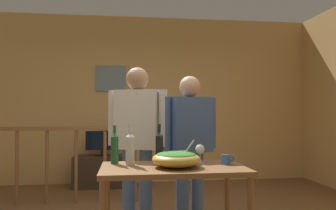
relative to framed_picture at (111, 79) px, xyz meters
name	(u,v)px	position (x,y,z in m)	size (l,w,h in m)	color
back_wall	(141,99)	(0.52, 0.06, -0.35)	(6.12, 0.10, 2.88)	tan
framed_picture	(111,79)	(0.00, 0.00, 0.00)	(0.51, 0.03, 0.44)	slate
stair_railing	(63,155)	(-0.57, -1.21, -1.15)	(2.74, 0.10, 1.07)	brown
tv_console	(102,171)	(-0.13, -0.29, -1.54)	(0.90, 0.40, 0.50)	#38281E
flat_screen_tv	(102,141)	(-0.13, -0.32, -1.05)	(0.51, 0.12, 0.40)	black
serving_table	(173,177)	(0.65, -3.07, -1.11)	(1.18, 0.67, 0.77)	brown
salad_bowl	(176,158)	(0.66, -3.12, -0.95)	(0.39, 0.39, 0.22)	gold
wine_glass	(200,150)	(0.91, -2.91, -0.91)	(0.08, 0.08, 0.16)	silver
wine_bottle_dark	(159,146)	(0.56, -2.81, -0.88)	(0.07, 0.07, 0.34)	black
wine_bottle_green	(115,148)	(0.16, -2.87, -0.88)	(0.07, 0.07, 0.33)	#1E5628
wine_bottle_clear	(130,148)	(0.29, -2.97, -0.88)	(0.08, 0.08, 0.35)	silver
mug_blue	(226,159)	(1.11, -3.03, -0.98)	(0.12, 0.08, 0.09)	#3866B2
mug_white	(182,156)	(0.77, -2.82, -0.97)	(0.12, 0.09, 0.10)	white
person_standing_left	(137,133)	(0.37, -2.40, -0.79)	(0.59, 0.35, 1.67)	#3D5684
person_standing_right	(190,138)	(0.92, -2.40, -0.84)	(0.60, 0.35, 1.59)	#3D5684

